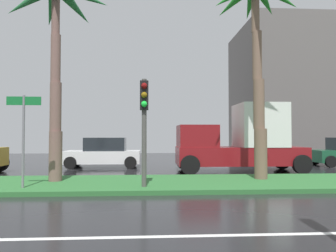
{
  "coord_description": "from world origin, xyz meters",
  "views": [
    {
      "loc": [
        3.76,
        -3.87,
        1.83
      ],
      "look_at": [
        4.72,
        11.77,
        2.31
      ],
      "focal_mm": 34.28,
      "sensor_mm": 36.0,
      "label": 1
    }
  ],
  "objects": [
    {
      "name": "street_name_sign",
      "position": [
        -0.3,
        6.82,
        2.08
      ],
      "size": [
        1.1,
        0.08,
        3.0
      ],
      "color": "slate",
      "rests_on": "median_strip"
    },
    {
      "name": "box_truck_following",
      "position": [
        8.49,
        12.27,
        1.55
      ],
      "size": [
        6.4,
        2.64,
        3.46
      ],
      "rotation": [
        0.0,
        0.0,
        3.14
      ],
      "color": "maroon",
      "rests_on": "ground_plane"
    },
    {
      "name": "median_strip",
      "position": [
        0.0,
        8.0,
        0.07
      ],
      "size": [
        85.5,
        4.0,
        0.15
      ],
      "primitive_type": "cube",
      "color": "#2D6B33",
      "rests_on": "ground_plane"
    },
    {
      "name": "ground_plane",
      "position": [
        0.0,
        9.0,
        -0.05
      ],
      "size": [
        90.0,
        42.0,
        0.1
      ],
      "primitive_type": "cube",
      "color": "black"
    },
    {
      "name": "car_in_traffic_leading",
      "position": [
        1.16,
        14.99,
        0.83
      ],
      "size": [
        4.3,
        2.02,
        1.72
      ],
      "rotation": [
        0.0,
        0.0,
        3.14
      ],
      "color": "white",
      "rests_on": "ground_plane"
    },
    {
      "name": "traffic_signal_median_right",
      "position": [
        3.62,
        6.78,
        2.61
      ],
      "size": [
        0.28,
        0.43,
        3.57
      ],
      "color": "#4C4C47",
      "rests_on": "median_strip"
    },
    {
      "name": "building_far_right",
      "position": [
        23.61,
        29.04,
        6.58
      ],
      "size": [
        20.2,
        10.94,
        13.16
      ],
      "color": "#605B59",
      "rests_on": "ground_plane"
    },
    {
      "name": "palm_tree_centre_left",
      "position": [
        0.22,
        8.49,
        6.39
      ],
      "size": [
        4.0,
        3.8,
        7.92
      ],
      "color": "brown",
      "rests_on": "median_strip"
    },
    {
      "name": "palm_tree_centre",
      "position": [
        8.09,
        8.71,
        6.88
      ],
      "size": [
        3.74,
        3.92,
        8.39
      ],
      "color": "brown",
      "rests_on": "median_strip"
    }
  ]
}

